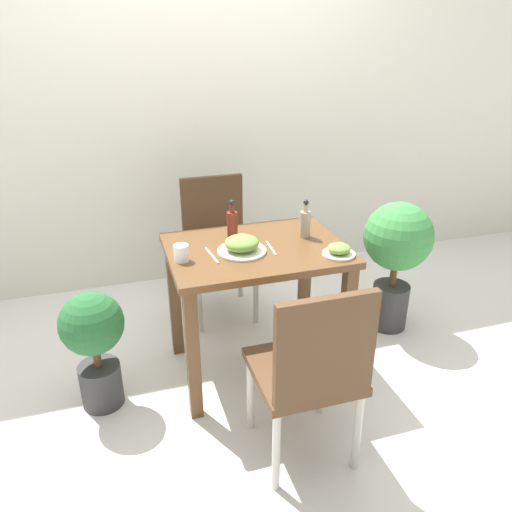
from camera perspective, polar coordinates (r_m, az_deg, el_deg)
ground_plane at (r=2.87m, az=-0.00°, el=-12.50°), size 16.00×16.00×0.00m
wall_back at (r=3.54m, az=-6.35°, el=17.51°), size 8.00×0.05×2.60m
dining_table at (r=2.56m, az=-0.00°, el=-1.79°), size 0.88×0.65×0.74m
chair_near at (r=2.06m, az=6.35°, el=-12.63°), size 0.42×0.42×0.88m
chair_far at (r=3.21m, az=-4.47°, el=1.87°), size 0.42×0.42×0.88m
food_plate at (r=2.43m, az=-1.64°, el=1.26°), size 0.24×0.24×0.08m
side_plate at (r=2.43m, az=9.46°, el=0.64°), size 0.16×0.16×0.06m
drink_cup at (r=2.36m, az=-8.53°, el=0.34°), size 0.07×0.07×0.08m
sauce_bottle at (r=2.60m, az=5.64°, el=3.83°), size 0.06×0.06×0.20m
condiment_bottle at (r=2.59m, az=-2.73°, el=3.79°), size 0.06×0.06×0.20m
fork_utensil at (r=2.41m, az=-5.07°, el=0.07°), size 0.03×0.19×0.00m
spoon_utensil at (r=2.48m, az=1.72°, el=0.93°), size 0.02×0.17×0.00m
potted_plant_left at (r=2.53m, az=-18.02°, el=-9.09°), size 0.30×0.30×0.62m
potted_plant_right at (r=3.08m, az=15.78°, el=0.76°), size 0.41×0.41×0.82m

